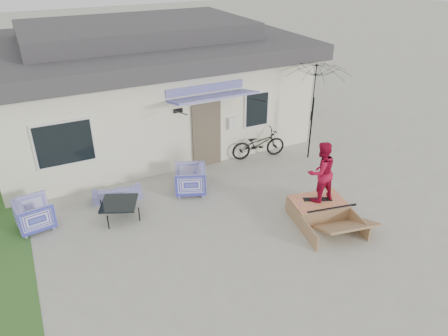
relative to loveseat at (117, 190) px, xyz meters
name	(u,v)px	position (x,y,z in m)	size (l,w,h in m)	color
ground	(246,252)	(2.12, -3.68, -0.27)	(90.00, 90.00, 0.00)	#9E9D8C
grass_strip	(0,267)	(-3.08, -1.68, -0.26)	(1.40, 8.00, 0.01)	#2D5924
house	(141,82)	(2.12, 4.31, 1.67)	(10.80, 8.49, 4.10)	#EDECC6
loveseat	(117,190)	(0.00, 0.00, 0.00)	(1.36, 0.40, 0.53)	#292EAB
armchair_left	(34,213)	(-2.16, -0.46, 0.17)	(0.85, 0.79, 0.87)	#292EAB
armchair_right	(190,178)	(1.98, -0.58, 0.18)	(0.86, 0.81, 0.89)	#292EAB
coffee_table	(120,210)	(-0.15, -0.94, -0.05)	(0.89, 0.89, 0.44)	black
bicycle	(259,141)	(4.88, 0.51, 0.33)	(0.65, 1.85, 1.19)	black
patio_umbrella	(313,108)	(6.38, -0.25, 1.48)	(2.62, 2.51, 2.20)	black
skate_ramp	(317,208)	(4.53, -3.18, -0.04)	(1.37, 1.83, 0.46)	olive
skateboard	(318,199)	(4.54, -3.14, 0.21)	(0.74, 0.19, 0.05)	black
skater	(321,171)	(4.54, -3.14, 1.05)	(0.79, 0.61, 1.62)	#A70D2F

